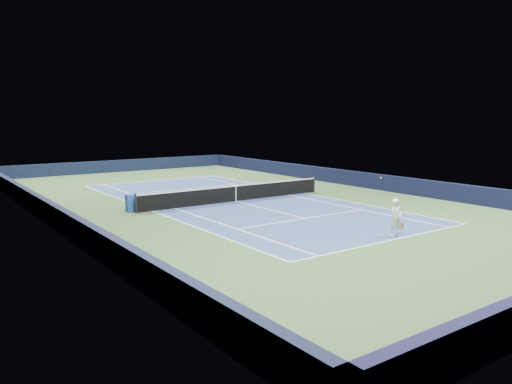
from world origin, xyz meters
TOP-DOWN VIEW (x-y plane):
  - ground at (0.00, 0.00)m, footprint 40.00×40.00m
  - wall_far at (0.00, 19.82)m, footprint 22.00×0.35m
  - wall_right at (10.82, 0.00)m, footprint 0.35×40.00m
  - wall_left at (-10.82, 0.00)m, footprint 0.35×40.00m
  - court_surface at (0.00, 0.00)m, footprint 10.97×23.77m
  - baseline_far at (0.00, 11.88)m, footprint 10.97×0.08m
  - baseline_near at (0.00, -11.88)m, footprint 10.97×0.08m
  - sideline_doubles_right at (5.49, 0.00)m, footprint 0.08×23.77m
  - sideline_doubles_left at (-5.49, 0.00)m, footprint 0.08×23.77m
  - sideline_singles_right at (4.12, 0.00)m, footprint 0.08×23.77m
  - sideline_singles_left at (-4.12, 0.00)m, footprint 0.08×23.77m
  - service_line_far at (0.00, 6.40)m, footprint 8.23×0.08m
  - service_line_near at (0.00, -6.40)m, footprint 8.23×0.08m
  - center_service_line at (0.00, 0.00)m, footprint 0.08×12.80m
  - center_mark_far at (0.00, 11.73)m, footprint 0.08×0.30m
  - center_mark_near at (0.00, -11.73)m, footprint 0.08×0.30m
  - tennis_net at (0.00, 0.00)m, footprint 12.90×0.10m
  - sponsor_cube at (-6.40, 0.59)m, footprint 0.64×0.58m
  - tennis_player at (0.60, -11.60)m, footprint 0.79×1.26m

SIDE VIEW (x-z plane):
  - ground at x=0.00m, z-range 0.00..0.00m
  - court_surface at x=0.00m, z-range 0.00..0.01m
  - baseline_far at x=0.00m, z-range 0.01..0.01m
  - baseline_near at x=0.00m, z-range 0.01..0.01m
  - sideline_doubles_right at x=5.49m, z-range 0.01..0.01m
  - sideline_doubles_left at x=-5.49m, z-range 0.01..0.01m
  - sideline_singles_right at x=4.12m, z-range 0.01..0.01m
  - sideline_singles_left at x=-4.12m, z-range 0.01..0.01m
  - service_line_far at x=0.00m, z-range 0.01..0.01m
  - service_line_near at x=0.00m, z-range 0.01..0.01m
  - center_service_line at x=0.00m, z-range 0.01..0.01m
  - center_mark_far at x=0.00m, z-range 0.01..0.01m
  - center_mark_near at x=0.00m, z-range 0.01..0.01m
  - sponsor_cube at x=-6.40m, z-range 0.00..0.95m
  - tennis_net at x=0.00m, z-range -0.03..1.04m
  - wall_far at x=0.00m, z-range 0.00..1.10m
  - wall_right at x=10.82m, z-range 0.00..1.10m
  - wall_left at x=-10.82m, z-range 0.00..1.10m
  - tennis_player at x=0.60m, z-range -0.41..2.08m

